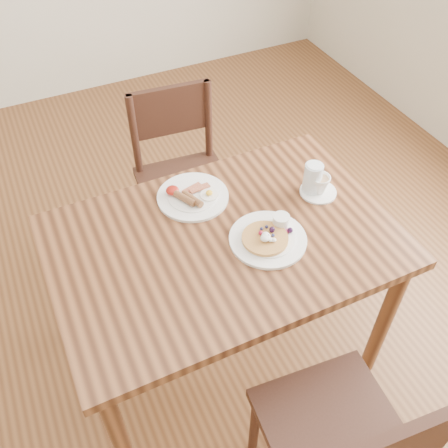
# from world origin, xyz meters

# --- Properties ---
(ground) EXTENTS (5.00, 5.00, 0.00)m
(ground) POSITION_xyz_m (0.00, 0.00, 0.00)
(ground) COLOR #5B331A
(ground) RESTS_ON ground
(dining_table) EXTENTS (1.20, 0.80, 0.75)m
(dining_table) POSITION_xyz_m (0.00, 0.00, 0.65)
(dining_table) COLOR brown
(dining_table) RESTS_ON ground
(chair_near) EXTENTS (0.45, 0.45, 0.88)m
(chair_near) POSITION_xyz_m (0.07, -0.69, 0.49)
(chair_near) COLOR #331B12
(chair_near) RESTS_ON ground
(chair_far) EXTENTS (0.46, 0.46, 0.88)m
(chair_far) POSITION_xyz_m (0.10, 0.68, 0.49)
(chair_far) COLOR #331B12
(chair_far) RESTS_ON ground
(pancake_plate) EXTENTS (0.27, 0.27, 0.06)m
(pancake_plate) POSITION_xyz_m (0.14, -0.07, 0.76)
(pancake_plate) COLOR white
(pancake_plate) RESTS_ON dining_table
(breakfast_plate) EXTENTS (0.27, 0.27, 0.04)m
(breakfast_plate) POSITION_xyz_m (-0.02, 0.24, 0.76)
(breakfast_plate) COLOR white
(breakfast_plate) RESTS_ON dining_table
(teacup_saucer) EXTENTS (0.14, 0.14, 0.08)m
(teacup_saucer) POSITION_xyz_m (0.42, 0.06, 0.78)
(teacup_saucer) COLOR white
(teacup_saucer) RESTS_ON dining_table
(water_glass) EXTENTS (0.07, 0.07, 0.13)m
(water_glass) POSITION_xyz_m (0.40, 0.08, 0.81)
(water_glass) COLOR silver
(water_glass) RESTS_ON dining_table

